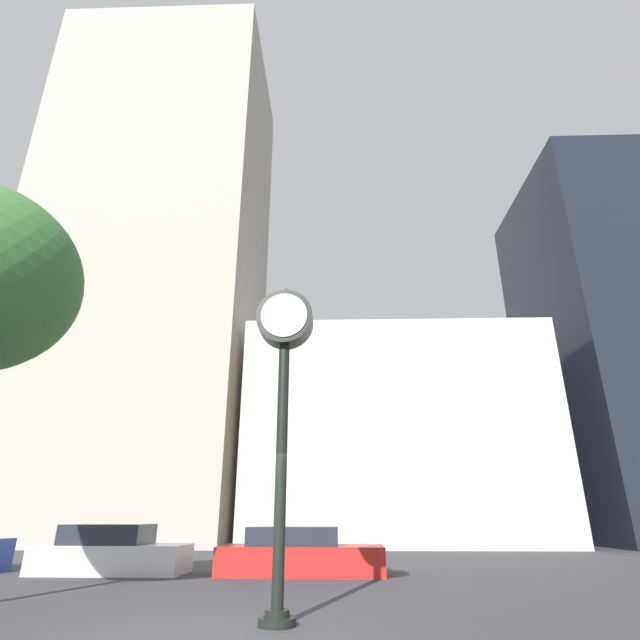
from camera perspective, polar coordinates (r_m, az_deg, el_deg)
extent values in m
cube|color=#ADA393|center=(38.08, -18.16, 6.09)|extent=(14.23, 12.00, 36.91)
cube|color=beige|center=(32.10, 8.20, -13.60)|extent=(16.80, 12.00, 11.62)
cylinder|color=black|center=(8.73, -4.95, -31.14)|extent=(0.57, 0.57, 0.12)
cylinder|color=black|center=(8.71, -4.92, -30.43)|extent=(0.38, 0.38, 0.10)
cylinder|color=black|center=(8.64, -4.46, -16.27)|extent=(0.19, 0.19, 4.18)
cylinder|color=black|center=(9.24, -4.00, 0.02)|extent=(1.03, 0.46, 1.03)
cylinder|color=white|center=(9.02, -4.15, 0.58)|extent=(0.84, 0.02, 0.84)
cylinder|color=white|center=(9.47, -3.86, -0.51)|extent=(0.84, 0.02, 0.84)
sphere|color=black|center=(9.47, -3.91, 3.25)|extent=(0.12, 0.12, 0.12)
cube|color=silver|center=(16.82, -22.67, -23.91)|extent=(4.24, 1.79, 0.77)
cube|color=#232833|center=(16.87, -23.02, -21.61)|extent=(2.34, 1.55, 0.54)
cube|color=red|center=(15.47, -2.12, -25.74)|extent=(4.60, 1.90, 0.75)
cube|color=#232833|center=(15.45, -3.01, -23.42)|extent=(2.54, 1.65, 0.49)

